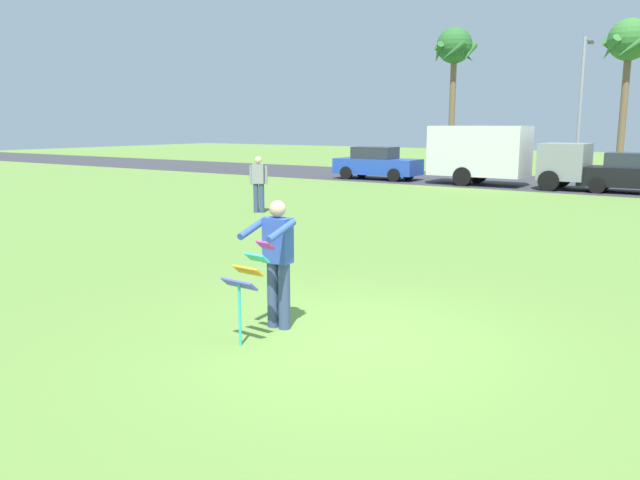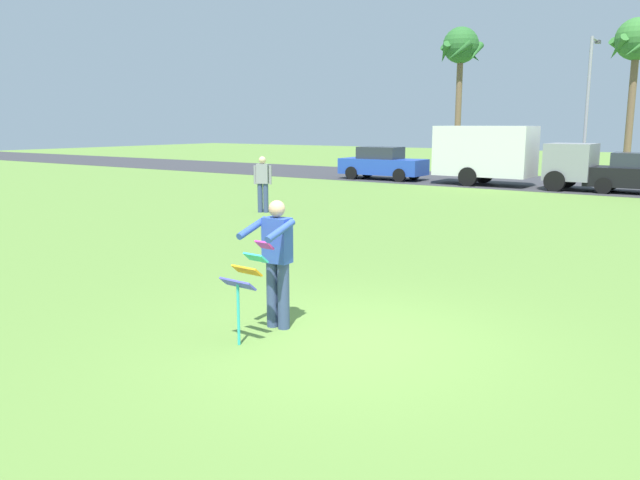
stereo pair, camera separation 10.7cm
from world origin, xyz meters
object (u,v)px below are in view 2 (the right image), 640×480
(kite_held, at_px, (247,275))
(person_walker_near, at_px, (263,182))
(parked_truck_grey_van, at_px, (503,154))
(palm_tree_right_near, at_px, (636,46))
(streetlight_pole, at_px, (588,98))
(parked_car_blue, at_px, (382,164))
(palm_tree_left_near, at_px, (461,51))
(person_kite_flyer, at_px, (277,259))

(kite_held, relative_size, person_walker_near, 0.73)
(parked_truck_grey_van, height_order, palm_tree_right_near, palm_tree_right_near)
(streetlight_pole, bearing_deg, parked_car_blue, -137.54)
(kite_held, xyz_separation_m, parked_truck_grey_van, (-4.01, 21.66, 0.55))
(parked_car_blue, bearing_deg, kite_held, -65.23)
(parked_car_blue, distance_m, palm_tree_left_near, 11.03)
(person_walker_near, bearing_deg, streetlight_pole, 75.09)
(palm_tree_left_near, xyz_separation_m, person_walker_near, (2.52, -21.57, -6.00))
(parked_truck_grey_van, bearing_deg, kite_held, -79.52)
(parked_car_blue, distance_m, streetlight_pole, 11.12)
(parked_truck_grey_van, bearing_deg, person_kite_flyer, -79.29)
(kite_held, height_order, streetlight_pole, streetlight_pole)
(parked_truck_grey_van, height_order, streetlight_pole, streetlight_pole)
(person_walker_near, bearing_deg, kite_held, -51.44)
(palm_tree_left_near, bearing_deg, parked_truck_grey_van, -57.26)
(kite_held, relative_size, parked_truck_grey_van, 0.19)
(parked_car_blue, height_order, person_walker_near, person_walker_near)
(palm_tree_left_near, relative_size, person_walker_near, 4.82)
(parked_car_blue, relative_size, palm_tree_left_near, 0.51)
(person_kite_flyer, relative_size, parked_truck_grey_van, 0.26)
(person_kite_flyer, distance_m, person_walker_near, 11.31)
(palm_tree_left_near, xyz_separation_m, streetlight_pole, (7.74, -1.96, -2.94))
(person_kite_flyer, xyz_separation_m, kite_held, (0.03, -0.63, -0.09))
(parked_car_blue, height_order, palm_tree_left_near, palm_tree_left_near)
(parked_car_blue, xyz_separation_m, palm_tree_left_near, (0.11, 9.15, 6.16))
(person_kite_flyer, height_order, kite_held, person_kite_flyer)
(kite_held, bearing_deg, person_walker_near, 128.56)
(parked_truck_grey_van, relative_size, person_walker_near, 3.89)
(palm_tree_left_near, xyz_separation_m, palm_tree_right_near, (9.52, -0.44, -0.35))
(parked_car_blue, bearing_deg, palm_tree_right_near, 42.15)
(streetlight_pole, bearing_deg, parked_truck_grey_van, -104.54)
(parked_truck_grey_van, relative_size, streetlight_pole, 0.96)
(kite_held, relative_size, parked_car_blue, 0.30)
(parked_car_blue, bearing_deg, person_walker_near, -78.05)
(person_kite_flyer, bearing_deg, kite_held, -87.35)
(person_kite_flyer, relative_size, kite_held, 1.38)
(person_kite_flyer, relative_size, streetlight_pole, 0.25)
(person_kite_flyer, relative_size, parked_car_blue, 0.41)
(parked_car_blue, bearing_deg, streetlight_pole, 42.46)
(streetlight_pole, bearing_deg, kite_held, -85.75)
(person_kite_flyer, distance_m, palm_tree_left_near, 32.30)
(kite_held, distance_m, parked_truck_grey_van, 22.03)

